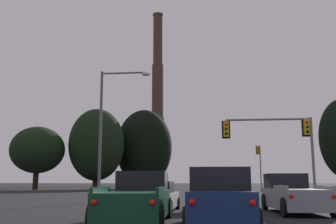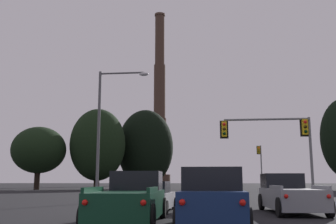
% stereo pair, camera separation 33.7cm
% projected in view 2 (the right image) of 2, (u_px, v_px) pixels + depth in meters
% --- Properties ---
extents(hatchback_center_lane_front, '(2.01, 4.15, 1.44)m').
position_uv_depth(hatchback_center_lane_front, '(211.00, 197.00, 19.61)').
color(hatchback_center_lane_front, black).
rests_on(hatchback_center_lane_front, ground_plane).
extents(hatchback_left_lane_front, '(2.01, 4.15, 1.44)m').
position_uv_depth(hatchback_left_lane_front, '(153.00, 197.00, 19.08)').
color(hatchback_left_lane_front, silver).
rests_on(hatchback_left_lane_front, ground_plane).
extents(pickup_truck_left_lane_second, '(2.41, 5.58, 1.82)m').
position_uv_depth(pickup_truck_left_lane_second, '(131.00, 199.00, 13.86)').
color(pickup_truck_left_lane_second, '#0F3823').
rests_on(pickup_truck_left_lane_second, ground_plane).
extents(suv_center_lane_second, '(2.11, 4.91, 1.86)m').
position_uv_depth(suv_center_lane_second, '(212.00, 198.00, 12.59)').
color(suv_center_lane_second, navy).
rests_on(suv_center_lane_second, ground_plane).
extents(pickup_truck_right_lane_front, '(2.41, 5.58, 1.82)m').
position_uv_depth(pickup_truck_right_lane_front, '(289.00, 195.00, 18.33)').
color(pickup_truck_right_lane_front, gray).
rests_on(pickup_truck_right_lane_front, ground_plane).
extents(traffic_light_overhead_right, '(6.16, 0.50, 5.70)m').
position_uv_depth(traffic_light_overhead_right, '(279.00, 137.00, 26.47)').
color(traffic_light_overhead_right, slate).
rests_on(traffic_light_overhead_right, ground_plane).
extents(traffic_light_far_right, '(0.78, 0.50, 6.69)m').
position_uv_depth(traffic_light_far_right, '(260.00, 161.00, 57.92)').
color(traffic_light_far_right, slate).
rests_on(traffic_light_far_right, ground_plane).
extents(street_lamp, '(3.55, 0.36, 9.11)m').
position_uv_depth(street_lamp, '(107.00, 121.00, 27.20)').
color(street_lamp, '#56565B').
rests_on(street_lamp, ground_plane).
extents(smokestack, '(7.43, 7.43, 61.05)m').
position_uv_depth(smokestack, '(160.00, 115.00, 135.55)').
color(smokestack, '#3C2B22').
rests_on(smokestack, ground_plane).
extents(treeline_far_left, '(10.74, 9.66, 15.21)m').
position_uv_depth(treeline_far_left, '(145.00, 148.00, 75.84)').
color(treeline_far_left, black).
rests_on(treeline_far_left, ground_plane).
extents(treeline_right_mid, '(9.91, 8.92, 14.32)m').
position_uv_depth(treeline_right_mid, '(98.00, 145.00, 70.06)').
color(treeline_right_mid, black).
rests_on(treeline_right_mid, ground_plane).
extents(treeline_center_left, '(9.45, 8.50, 10.84)m').
position_uv_depth(treeline_center_left, '(39.00, 150.00, 68.18)').
color(treeline_center_left, black).
rests_on(treeline_center_left, ground_plane).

